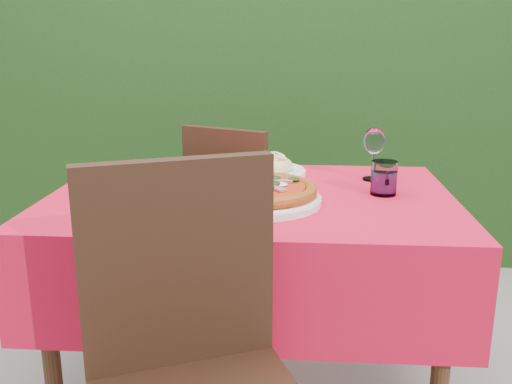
# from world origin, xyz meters

# --- Properties ---
(hedge) EXTENTS (3.20, 0.55, 1.78)m
(hedge) POSITION_xyz_m (0.00, 1.55, 0.92)
(hedge) COLOR black
(hedge) RESTS_ON ground
(dining_table) EXTENTS (1.26, 0.86, 0.75)m
(dining_table) POSITION_xyz_m (0.00, 0.00, 0.60)
(dining_table) COLOR #4B2A18
(dining_table) RESTS_ON ground
(chair_near) EXTENTS (0.58, 0.58, 0.97)m
(chair_near) POSITION_xyz_m (-0.08, -0.65, 0.56)
(chair_near) COLOR black
(chair_near) RESTS_ON ground
(chair_far) EXTENTS (0.52, 0.52, 0.86)m
(chair_far) POSITION_xyz_m (-0.12, 0.66, 0.50)
(chair_far) COLOR black
(chair_far) RESTS_ON ground
(pizza_plate) EXTENTS (0.39, 0.39, 0.07)m
(pizza_plate) POSITION_xyz_m (0.03, -0.10, 0.78)
(pizza_plate) COLOR white
(pizza_plate) RESTS_ON dining_table
(pasta_plate) EXTENTS (0.25, 0.25, 0.07)m
(pasta_plate) POSITION_xyz_m (0.05, 0.26, 0.77)
(pasta_plate) COLOR white
(pasta_plate) RESTS_ON dining_table
(water_glass) EXTENTS (0.08, 0.08, 0.11)m
(water_glass) POSITION_xyz_m (0.41, 0.02, 0.80)
(water_glass) COLOR silver
(water_glass) RESTS_ON dining_table
(wine_glass) EXTENTS (0.08, 0.08, 0.18)m
(wine_glass) POSITION_xyz_m (0.40, 0.21, 0.88)
(wine_glass) COLOR silver
(wine_glass) RESTS_ON dining_table
(fork) EXTENTS (0.04, 0.20, 0.01)m
(fork) POSITION_xyz_m (-0.30, 0.01, 0.75)
(fork) COLOR silver
(fork) RESTS_ON dining_table
(steel_ramekin) EXTENTS (0.07, 0.07, 0.03)m
(steel_ramekin) POSITION_xyz_m (-0.49, 0.19, 0.76)
(steel_ramekin) COLOR #B9B8C0
(steel_ramekin) RESTS_ON dining_table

